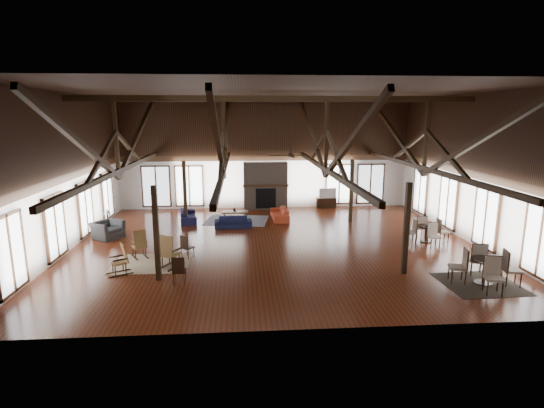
{
  "coord_description": "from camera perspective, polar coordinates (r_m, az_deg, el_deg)",
  "views": [
    {
      "loc": [
        -1.33,
        -16.45,
        5.16
      ],
      "look_at": [
        -0.05,
        1.0,
        1.46
      ],
      "focal_mm": 28.0,
      "sensor_mm": 36.0,
      "label": 1
    }
  ],
  "objects": [
    {
      "name": "fireplace",
      "position": [
        23.48,
        -0.89,
        2.44
      ],
      "size": [
        2.5,
        0.69,
        2.6
      ],
      "color": "#6F6054",
      "rests_on": "floor"
    },
    {
      "name": "rug_navy",
      "position": [
        21.17,
        -4.76,
        -2.2
      ],
      "size": [
        3.32,
        2.7,
        0.01
      ],
      "primitive_type": "cube",
      "rotation": [
        0.0,
        0.0,
        -0.16
      ],
      "color": "#182345",
      "rests_on": "floor"
    },
    {
      "name": "sofa_navy_front",
      "position": [
        19.81,
        -5.23,
        -2.47
      ],
      "size": [
        1.74,
        0.74,
        0.5
      ],
      "primitive_type": "imported",
      "rotation": [
        0.0,
        0.0,
        0.04
      ],
      "color": "#141839",
      "rests_on": "floor"
    },
    {
      "name": "side_chair_b",
      "position": [
        13.47,
        -12.43,
        -8.47
      ],
      "size": [
        0.4,
        0.4,
        0.92
      ],
      "rotation": [
        0.0,
        0.0,
        -0.04
      ],
      "color": "black",
      "rests_on": "floor"
    },
    {
      "name": "rocking_chair_b",
      "position": [
        14.97,
        -13.73,
        -6.35
      ],
      "size": [
        0.85,
        1.03,
        1.17
      ],
      "rotation": [
        0.0,
        0.0,
        -0.48
      ],
      "color": "olive",
      "rests_on": "floor"
    },
    {
      "name": "cafe_table_far",
      "position": [
        18.61,
        20.07,
        -3.4
      ],
      "size": [
        1.81,
        1.81,
        0.95
      ],
      "rotation": [
        0.0,
        0.0,
        -0.0
      ],
      "color": "black",
      "rests_on": "floor"
    },
    {
      "name": "wall_left",
      "position": [
        17.88,
        -26.12,
        3.77
      ],
      "size": [
        0.02,
        14.0,
        6.0
      ],
      "primitive_type": "cube",
      "color": "white",
      "rests_on": "floor"
    },
    {
      "name": "wall_right",
      "position": [
        19.03,
        25.27,
        4.27
      ],
      "size": [
        0.02,
        14.0,
        6.0
      ],
      "primitive_type": "cube",
      "color": "white",
      "rests_on": "floor"
    },
    {
      "name": "side_chair_a",
      "position": [
        15.79,
        -11.5,
        -5.42
      ],
      "size": [
        0.53,
        0.53,
        0.89
      ],
      "rotation": [
        0.0,
        0.0,
        -0.63
      ],
      "color": "black",
      "rests_on": "floor"
    },
    {
      "name": "coffee_table",
      "position": [
        21.01,
        -4.97,
        -1.12
      ],
      "size": [
        1.31,
        0.7,
        0.49
      ],
      "rotation": [
        0.0,
        0.0,
        -0.05
      ],
      "color": "brown",
      "rests_on": "floor"
    },
    {
      "name": "television",
      "position": [
        24.09,
        7.42,
        1.48
      ],
      "size": [
        1.0,
        0.24,
        0.57
      ],
      "primitive_type": "imported",
      "rotation": [
        0.0,
        0.0,
        0.12
      ],
      "color": "#B2B2B2",
      "rests_on": "tv_console"
    },
    {
      "name": "rocking_chair_c",
      "position": [
        14.92,
        -19.56,
        -7.07
      ],
      "size": [
        0.9,
        0.75,
        1.02
      ],
      "rotation": [
        0.0,
        0.0,
        2.07
      ],
      "color": "olive",
      "rests_on": "floor"
    },
    {
      "name": "cup_near",
      "position": [
        14.67,
        27.16,
        -6.58
      ],
      "size": [
        0.13,
        0.13,
        0.09
      ],
      "primitive_type": "imported",
      "rotation": [
        0.0,
        0.0,
        -0.16
      ],
      "color": "#B2B2B2",
      "rests_on": "cafe_table_near"
    },
    {
      "name": "ceiling_fan",
      "position": [
        15.62,
        2.57,
        6.67
      ],
      "size": [
        1.6,
        1.6,
        0.75
      ],
      "color": "black",
      "rests_on": "roof_truss"
    },
    {
      "name": "side_table_lamp",
      "position": [
        20.35,
        -21.19,
        -2.41
      ],
      "size": [
        0.42,
        0.42,
        1.07
      ],
      "color": "black",
      "rests_on": "floor"
    },
    {
      "name": "tv_console",
      "position": [
        24.18,
        7.29,
        0.18
      ],
      "size": [
        1.1,
        0.41,
        0.55
      ],
      "primitive_type": "cube",
      "color": "black",
      "rests_on": "floor"
    },
    {
      "name": "floor",
      "position": [
        17.29,
        0.41,
        -5.44
      ],
      "size": [
        16.0,
        16.0,
        0.0
      ],
      "primitive_type": "plane",
      "color": "#5C2113",
      "rests_on": "ground"
    },
    {
      "name": "post_grid",
      "position": [
        16.9,
        0.42,
        -0.5
      ],
      "size": [
        8.16,
        7.16,
        3.05
      ],
      "color": "black",
      "rests_on": "floor"
    },
    {
      "name": "roof_truss",
      "position": [
        16.54,
        0.44,
        8.01
      ],
      "size": [
        15.6,
        14.07,
        3.14
      ],
      "color": "black",
      "rests_on": "wall_back"
    },
    {
      "name": "rug_tan",
      "position": [
        15.73,
        -15.89,
        -7.68
      ],
      "size": [
        2.7,
        2.14,
        0.01
      ],
      "primitive_type": "cube",
      "rotation": [
        0.0,
        0.0,
        -0.02
      ],
      "color": "tan",
      "rests_on": "floor"
    },
    {
      "name": "rug_dark",
      "position": [
        14.89,
        26.15,
        -9.6
      ],
      "size": [
        2.35,
        2.16,
        0.01
      ],
      "primitive_type": "cube",
      "rotation": [
        0.0,
        0.0,
        0.04
      ],
      "color": "black",
      "rests_on": "floor"
    },
    {
      "name": "ceiling",
      "position": [
        16.52,
        0.45,
        14.84
      ],
      "size": [
        16.0,
        14.0,
        0.02
      ],
      "primitive_type": "cube",
      "color": "black",
      "rests_on": "wall_back"
    },
    {
      "name": "wall_front",
      "position": [
        9.78,
        3.73,
        -0.87
      ],
      "size": [
        16.0,
        0.02,
        6.0
      ],
      "primitive_type": "cube",
      "color": "white",
      "rests_on": "floor"
    },
    {
      "name": "cafe_table_near",
      "position": [
        14.8,
        26.7,
        -7.56
      ],
      "size": [
        2.15,
        2.15,
        1.1
      ],
      "rotation": [
        0.0,
        0.0,
        -0.23
      ],
      "color": "black",
      "rests_on": "floor"
    },
    {
      "name": "cup_far",
      "position": [
        18.56,
        20.14,
        -2.6
      ],
      "size": [
        0.14,
        0.14,
        0.11
      ],
      "primitive_type": "imported",
      "rotation": [
        0.0,
        0.0,
        0.08
      ],
      "color": "#B2B2B2",
      "rests_on": "cafe_table_far"
    },
    {
      "name": "sofa_navy_left",
      "position": [
        21.28,
        -11.19,
        -1.56
      ],
      "size": [
        2.0,
        1.02,
        0.56
      ],
      "primitive_type": "imported",
      "rotation": [
        0.0,
        0.0,
        1.72
      ],
      "color": "#17163E",
      "rests_on": "floor"
    },
    {
      "name": "wall_back",
      "position": [
        23.59,
        -0.95,
        6.68
      ],
      "size": [
        16.0,
        0.02,
        6.0
      ],
      "primitive_type": "cube",
      "color": "white",
      "rests_on": "floor"
    },
    {
      "name": "armchair",
      "position": [
        19.34,
        -21.24,
        -3.25
      ],
      "size": [
        1.45,
        1.49,
        0.73
      ],
      "primitive_type": "imported",
      "rotation": [
        0.0,
        0.0,
        0.99
      ],
      "color": "#2C2D2F",
      "rests_on": "floor"
    },
    {
      "name": "vase",
      "position": [
        21.08,
        -5.08,
        -0.68
      ],
      "size": [
        0.2,
        0.2,
        0.17
      ],
      "primitive_type": "imported",
      "rotation": [
        0.0,
        0.0,
        -0.29
      ],
      "color": "#B2B2B2",
      "rests_on": "coffee_table"
    },
    {
      "name": "rocking_chair_a",
      "position": [
        16.32,
        -17.38,
        -5.25
      ],
      "size": [
        0.77,
        0.92,
        1.05
      ],
      "rotation": [
        0.0,
        0.0,
        0.5
      ],
      "color": "olive",
      "rests_on": "floor"
    },
    {
      "name": "sofa_orange",
      "position": [
        21.29,
        1.04,
        -1.32
      ],
      "size": [
        1.95,
        0.82,
        0.56
      ],
      "primitive_type": "imported",
      "rotation": [
        0.0,
        0.0,
        -1.54
      ],
      "color": "#B73E23",
      "rests_on": "floor"
    }
  ]
}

